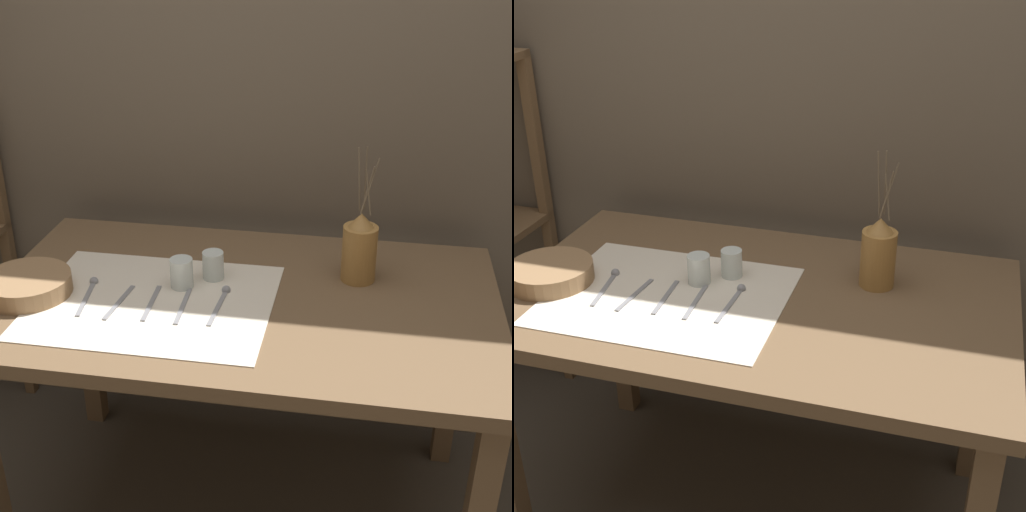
# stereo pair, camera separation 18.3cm
# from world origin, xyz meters

# --- Properties ---
(ground_plane) EXTENTS (12.00, 12.00, 0.00)m
(ground_plane) POSITION_xyz_m (0.00, 0.00, 0.00)
(ground_plane) COLOR #473F35
(stone_wall_back) EXTENTS (7.00, 0.06, 2.40)m
(stone_wall_back) POSITION_xyz_m (0.00, 0.52, 1.20)
(stone_wall_back) COLOR brown
(stone_wall_back) RESTS_ON ground_plane
(wooden_table) EXTENTS (1.35, 0.82, 0.77)m
(wooden_table) POSITION_xyz_m (0.00, 0.00, 0.67)
(wooden_table) COLOR brown
(wooden_table) RESTS_ON ground_plane
(linen_cloth) EXTENTS (0.62, 0.49, 0.00)m
(linen_cloth) POSITION_xyz_m (-0.22, -0.07, 0.77)
(linen_cloth) COLOR beige
(linen_cloth) RESTS_ON wooden_table
(pitcher_with_flowers) EXTENTS (0.09, 0.09, 0.38)m
(pitcher_with_flowers) POSITION_xyz_m (0.30, 0.14, 0.86)
(pitcher_with_flowers) COLOR olive
(pitcher_with_flowers) RESTS_ON wooden_table
(wooden_bowl) EXTENTS (0.23, 0.23, 0.05)m
(wooden_bowl) POSITION_xyz_m (-0.56, -0.09, 0.80)
(wooden_bowl) COLOR #8E6B47
(wooden_bowl) RESTS_ON wooden_table
(glass_tumbler_near) EXTENTS (0.06, 0.06, 0.08)m
(glass_tumbler_near) POSITION_xyz_m (-0.17, 0.02, 0.81)
(glass_tumbler_near) COLOR silver
(glass_tumbler_near) RESTS_ON wooden_table
(glass_tumbler_far) EXTENTS (0.06, 0.06, 0.08)m
(glass_tumbler_far) POSITION_xyz_m (-0.10, 0.08, 0.81)
(glass_tumbler_far) COLOR silver
(glass_tumbler_far) RESTS_ON wooden_table
(spoon_inner) EXTENTS (0.04, 0.19, 0.02)m
(spoon_inner) POSITION_xyz_m (-0.41, -0.04, 0.78)
(spoon_inner) COLOR gray
(spoon_inner) RESTS_ON wooden_table
(fork_outer) EXTENTS (0.03, 0.18, 0.00)m
(fork_outer) POSITION_xyz_m (-0.31, -0.10, 0.77)
(fork_outer) COLOR gray
(fork_outer) RESTS_ON wooden_table
(fork_inner) EXTENTS (0.02, 0.18, 0.00)m
(fork_inner) POSITION_xyz_m (-0.22, -0.09, 0.77)
(fork_inner) COLOR gray
(fork_inner) RESTS_ON wooden_table
(knife_center) EXTENTS (0.02, 0.18, 0.00)m
(knife_center) POSITION_xyz_m (-0.14, -0.09, 0.77)
(knife_center) COLOR gray
(knife_center) RESTS_ON wooden_table
(spoon_outer) EXTENTS (0.02, 0.19, 0.02)m
(spoon_outer) POSITION_xyz_m (-0.05, -0.03, 0.78)
(spoon_outer) COLOR gray
(spoon_outer) RESTS_ON wooden_table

